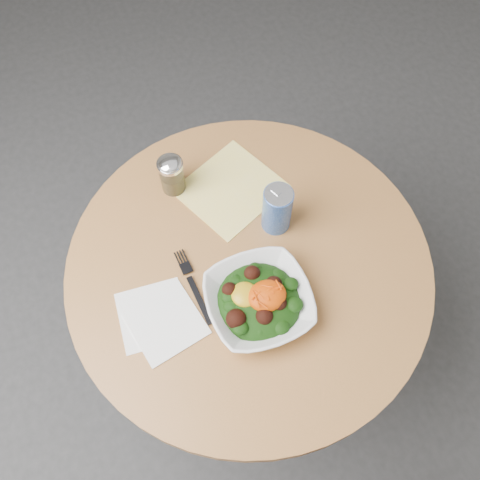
# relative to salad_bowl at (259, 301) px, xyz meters

# --- Properties ---
(ground) EXTENTS (6.00, 6.00, 0.00)m
(ground) POSITION_rel_salad_bowl_xyz_m (0.02, 0.11, -0.78)
(ground) COLOR #303033
(ground) RESTS_ON ground
(table) EXTENTS (0.90, 0.90, 0.75)m
(table) POSITION_rel_salad_bowl_xyz_m (0.02, 0.11, -0.23)
(table) COLOR black
(table) RESTS_ON ground
(cloth_napkin) EXTENTS (0.31, 0.30, 0.00)m
(cloth_napkin) POSITION_rel_salad_bowl_xyz_m (0.05, 0.33, -0.03)
(cloth_napkin) COLOR yellow
(cloth_napkin) RESTS_ON table
(paper_napkins) EXTENTS (0.20, 0.20, 0.00)m
(paper_napkins) POSITION_rel_salad_bowl_xyz_m (-0.23, 0.05, -0.03)
(paper_napkins) COLOR white
(paper_napkins) RESTS_ON table
(salad_bowl) EXTENTS (0.25, 0.25, 0.09)m
(salad_bowl) POSITION_rel_salad_bowl_xyz_m (0.00, 0.00, 0.00)
(salad_bowl) COLOR white
(salad_bowl) RESTS_ON table
(fork) EXTENTS (0.03, 0.21, 0.00)m
(fork) POSITION_rel_salad_bowl_xyz_m (-0.13, 0.11, -0.03)
(fork) COLOR black
(fork) RESTS_ON table
(spice_shaker) EXTENTS (0.07, 0.07, 0.12)m
(spice_shaker) POSITION_rel_salad_bowl_xyz_m (-0.08, 0.39, 0.02)
(spice_shaker) COLOR silver
(spice_shaker) RESTS_ON table
(beverage_can) EXTENTS (0.07, 0.07, 0.14)m
(beverage_can) POSITION_rel_salad_bowl_xyz_m (0.12, 0.19, 0.04)
(beverage_can) COLOR #0D3297
(beverage_can) RESTS_ON table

